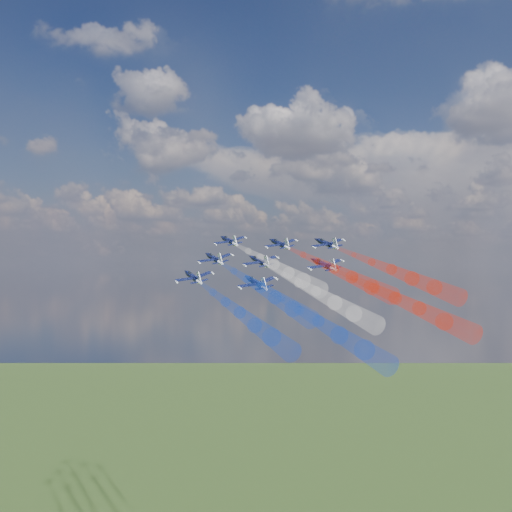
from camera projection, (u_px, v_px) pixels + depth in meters
The scene contains 16 objects.
jet_lead at pixel (229, 241), 190.61m from camera, with size 10.67×13.33×3.56m, color black, non-canonical shape.
trail_lead at pixel (274, 265), 164.70m from camera, with size 4.44×48.05×4.44m, color white, non-canonical shape.
jet_inner_left at pixel (214, 259), 175.49m from camera, with size 10.67×13.33×3.56m, color black, non-canonical shape.
trail_inner_left at pixel (261, 288), 149.58m from camera, with size 4.44×48.05×4.44m, color blue, non-canonical shape.
jet_inner_right at pixel (280, 244), 184.65m from camera, with size 10.67×13.33×3.56m, color black, non-canonical shape.
trail_inner_right at pixel (334, 269), 158.73m from camera, with size 4.44×48.05×4.44m, color red, non-canonical shape.
jet_outer_left at pixel (193, 277), 163.21m from camera, with size 10.67×13.33×3.56m, color black, non-canonical shape.
trail_outer_left at pixel (240, 313), 137.30m from camera, with size 4.44×48.05×4.44m, color blue, non-canonical shape.
jet_center_third at pixel (260, 261), 170.86m from camera, with size 10.67×13.33×3.56m, color black, non-canonical shape.
trail_center_third at pixel (316, 292), 144.95m from camera, with size 4.44×48.05×4.44m, color white, non-canonical shape.
jet_outer_right at pixel (327, 244), 179.23m from camera, with size 10.67×13.33×3.56m, color black, non-canonical shape.
trail_outer_right at pixel (391, 270), 153.31m from camera, with size 4.44×48.05×4.44m, color red, non-canonical shape.
jet_rear_left at pixel (256, 283), 154.99m from camera, with size 10.67×13.33×3.56m, color black, non-canonical shape.
trail_rear_left at pixel (318, 322), 129.08m from camera, with size 4.44×48.05×4.44m, color blue, non-canonical shape.
jet_rear_right at pixel (324, 265), 163.49m from camera, with size 10.67×13.33×3.56m, color black, non-canonical shape.
trail_rear_right at pixel (395, 298), 137.58m from camera, with size 4.44×48.05×4.44m, color red, non-canonical shape.
Camera 1 is at (107.45, -157.55, 161.03)m, focal length 42.78 mm.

